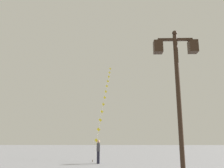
{
  "coord_description": "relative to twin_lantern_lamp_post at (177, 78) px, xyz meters",
  "views": [
    {
      "loc": [
        0.12,
        -1.09,
        1.65
      ],
      "look_at": [
        -0.5,
        22.17,
        7.08
      ],
      "focal_mm": 39.16,
      "sensor_mm": 36.0,
      "label": 1
    }
  ],
  "objects": [
    {
      "name": "kite_flyer",
      "position": [
        -3.36,
        11.55,
        -2.64
      ],
      "size": [
        0.24,
        0.61,
        1.71
      ],
      "rotation": [
        0.0,
        0.0,
        1.58
      ],
      "color": "#1E1E2D",
      "rests_on": "ground_plane"
    },
    {
      "name": "twin_lantern_lamp_post",
      "position": [
        0.0,
        0.0,
        0.0
      ],
      "size": [
        1.39,
        0.28,
        5.14
      ],
      "color": "black",
      "rests_on": "ground_plane"
    },
    {
      "name": "kite_train",
      "position": [
        -3.5,
        21.61,
        3.13
      ],
      "size": [
        1.08,
        16.97,
        13.01
      ],
      "color": "brown",
      "rests_on": "ground_plane"
    },
    {
      "name": "ground_plane",
      "position": [
        -1.95,
        13.71,
        -3.54
      ],
      "size": [
        160.0,
        160.0,
        0.0
      ],
      "primitive_type": "plane",
      "color": "gray"
    }
  ]
}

